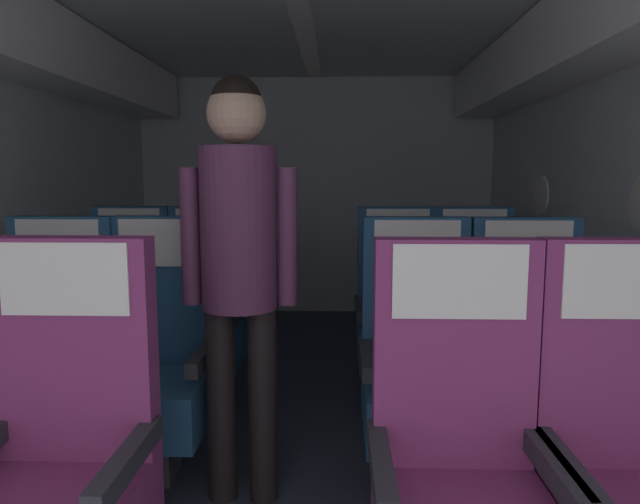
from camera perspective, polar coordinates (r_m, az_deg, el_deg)
ground at (r=2.88m, az=-2.61°, el=-18.15°), size 3.45×5.60×0.02m
fuselage_shell at (r=2.87m, az=-2.39°, el=14.14°), size 3.33×5.25×2.19m
seat_a_left_aisle at (r=1.76m, az=-24.81°, el=-19.65°), size 0.47×0.50×1.07m
seat_a_right_aisle at (r=1.78m, az=29.09°, el=-19.59°), size 0.47×0.50×1.07m
seat_a_right_window at (r=1.63m, az=13.97°, el=-21.55°), size 0.47×0.50×1.07m
seat_b_left_window at (r=2.65m, az=-25.14°, el=-10.46°), size 0.47×0.50×1.07m
seat_b_left_aisle at (r=2.51m, az=-15.96°, el=-11.04°), size 0.47×0.50×1.07m
seat_b_right_aisle at (r=2.49m, az=20.34°, el=-11.34°), size 0.47×0.50×1.07m
seat_b_right_window at (r=2.40m, az=9.76°, el=-11.72°), size 0.47×0.50×1.07m
seat_c_left_window at (r=3.42m, az=-18.79°, el=-6.20°), size 0.47×0.50×1.07m
seat_c_left_aisle at (r=3.27m, az=-11.41°, el=-6.57°), size 0.47×0.50×1.07m
seat_c_right_aisle at (r=3.28m, az=15.32°, el=-6.63°), size 0.47×0.50×1.07m
seat_c_right_window at (r=3.21m, az=7.81°, el=-6.74°), size 0.47×0.50×1.07m
flight_attendant at (r=2.11m, az=-8.13°, el=0.53°), size 0.43×0.28×1.60m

